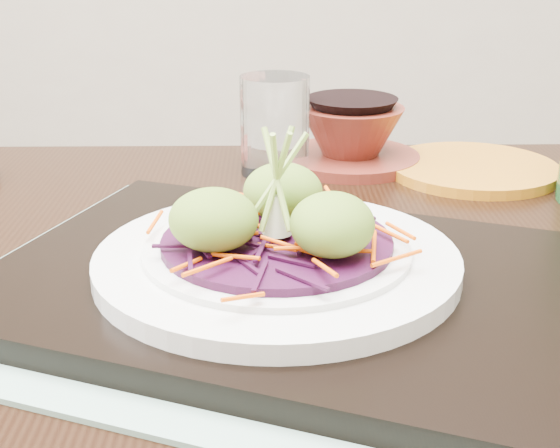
# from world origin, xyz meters

# --- Properties ---
(dining_table) EXTENTS (1.19, 0.87, 0.69)m
(dining_table) POSITION_xyz_m (0.07, -0.02, 0.60)
(dining_table) COLOR black
(dining_table) RESTS_ON ground
(placemat) EXTENTS (0.54, 0.47, 0.00)m
(placemat) POSITION_xyz_m (0.07, -0.07, 0.69)
(placemat) COLOR #80A595
(placemat) RESTS_ON dining_table
(serving_tray) EXTENTS (0.47, 0.39, 0.02)m
(serving_tray) POSITION_xyz_m (0.07, -0.07, 0.70)
(serving_tray) COLOR black
(serving_tray) RESTS_ON placemat
(white_plate) EXTENTS (0.26, 0.26, 0.02)m
(white_plate) POSITION_xyz_m (0.07, -0.07, 0.72)
(white_plate) COLOR silver
(white_plate) RESTS_ON serving_tray
(cabbage_bed) EXTENTS (0.17, 0.17, 0.01)m
(cabbage_bed) POSITION_xyz_m (0.07, -0.07, 0.74)
(cabbage_bed) COLOR #390B2F
(cabbage_bed) RESTS_ON white_plate
(carrot_julienne) EXTENTS (0.20, 0.20, 0.01)m
(carrot_julienne) POSITION_xyz_m (0.07, -0.07, 0.74)
(carrot_julienne) COLOR #ED5104
(carrot_julienne) RESTS_ON cabbage_bed
(guacamole_scoops) EXTENTS (0.14, 0.13, 0.05)m
(guacamole_scoops) POSITION_xyz_m (0.07, -0.07, 0.76)
(guacamole_scoops) COLOR olive
(guacamole_scoops) RESTS_ON cabbage_bed
(scallion_garnish) EXTENTS (0.06, 0.06, 0.09)m
(scallion_garnish) POSITION_xyz_m (0.07, -0.07, 0.78)
(scallion_garnish) COLOR #8DB347
(scallion_garnish) RESTS_ON cabbage_bed
(water_glass) EXTENTS (0.09, 0.09, 0.11)m
(water_glass) POSITION_xyz_m (0.03, 0.24, 0.74)
(water_glass) COLOR white
(water_glass) RESTS_ON dining_table
(terracotta_bowl_set) EXTENTS (0.18, 0.18, 0.07)m
(terracotta_bowl_set) POSITION_xyz_m (0.12, 0.28, 0.72)
(terracotta_bowl_set) COLOR #5C1F15
(terracotta_bowl_set) RESTS_ON dining_table
(yellow_plate) EXTENTS (0.20, 0.20, 0.01)m
(yellow_plate) POSITION_xyz_m (0.25, 0.26, 0.70)
(yellow_plate) COLOR #AA6312
(yellow_plate) RESTS_ON dining_table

